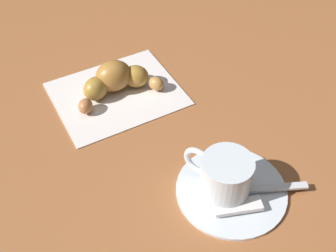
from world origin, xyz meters
TOP-DOWN VIEW (x-y plane):
  - ground_plane at (0.00, 0.00)m, footprint 1.80×1.80m
  - saucer at (-0.10, -0.04)m, footprint 0.13×0.13m
  - espresso_cup at (-0.10, -0.03)m, footprint 0.08×0.06m
  - teaspoon at (-0.11, -0.04)m, footprint 0.06×0.12m
  - sugar_packet at (-0.13, -0.03)m, footprint 0.03×0.06m
  - napkin at (0.12, 0.02)m, footprint 0.16×0.19m
  - croissant at (0.13, 0.02)m, footprint 0.07×0.14m

SIDE VIEW (x-z plane):
  - ground_plane at x=0.00m, z-range 0.00..0.00m
  - napkin at x=0.12m, z-range 0.00..0.00m
  - saucer at x=-0.10m, z-range 0.00..0.01m
  - teaspoon at x=-0.11m, z-range 0.01..0.02m
  - sugar_packet at x=-0.13m, z-range 0.01..0.01m
  - croissant at x=0.13m, z-range 0.00..0.05m
  - espresso_cup at x=-0.10m, z-range 0.01..0.06m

